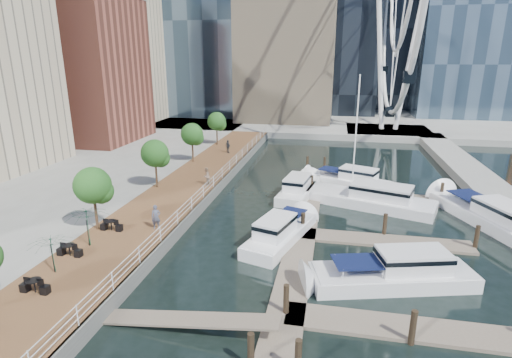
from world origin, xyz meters
name	(u,v)px	position (x,y,z in m)	size (l,w,h in m)	color
ground	(239,288)	(0.00, 0.00, 0.00)	(520.00, 520.00, 0.00)	black
boardwalk	(185,190)	(-9.00, 15.00, 0.50)	(6.00, 60.00, 1.00)	brown
seawall	(215,192)	(-6.00, 15.00, 0.50)	(0.25, 60.00, 1.00)	#595954
land_far	(320,101)	(0.00, 102.00, 0.50)	(200.00, 114.00, 1.00)	gray
breakwater	(492,193)	(20.00, 20.00, 0.50)	(4.00, 60.00, 1.00)	gray
pier	(388,132)	(14.00, 52.00, 0.50)	(14.00, 12.00, 1.00)	gray
railing	(213,182)	(-6.10, 15.00, 1.52)	(0.10, 60.00, 1.05)	white
floating_docks	(369,224)	(7.97, 9.98, 0.49)	(16.00, 34.00, 2.60)	#6D6051
midrise_condos	(31,53)	(-33.57, 26.82, 13.42)	(19.00, 67.00, 28.00)	#BCAD8E
street_trees	(155,153)	(-11.40, 14.00, 4.29)	(2.60, 42.60, 4.60)	#3F2B1C
cafe_tables	(54,267)	(-10.40, -2.00, 1.37)	(2.50, 13.70, 0.74)	black
yacht_foreground	(391,284)	(8.74, 2.21, 0.00)	(2.79, 10.43, 2.15)	silver
pedestrian_near	(156,217)	(-7.27, 4.91, 1.89)	(0.65, 0.43, 1.79)	#474C5F
pedestrian_mid	(206,176)	(-7.01, 15.63, 1.85)	(0.83, 0.65, 1.70)	#856D5C
pedestrian_far	(228,146)	(-8.54, 29.32, 1.83)	(0.98, 0.41, 1.67)	#363B43
moored_yachts	(370,212)	(8.37, 13.87, 0.00)	(22.62, 34.74, 11.50)	silver
cafe_seating	(45,253)	(-10.75, -2.07, 2.21)	(4.50, 11.45, 2.56)	#0F3A19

